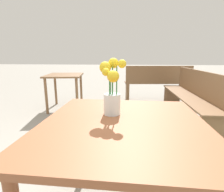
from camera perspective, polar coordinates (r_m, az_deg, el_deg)
table_front at (r=0.99m, az=3.74°, el=-13.52°), size 0.90×0.95×0.73m
flower_vase at (r=1.03m, az=-0.10°, el=1.34°), size 0.16×0.16×0.33m
bench_near at (r=3.09m, az=24.87°, el=0.62°), size 0.38×1.96×0.85m
bench_middle at (r=4.31m, az=14.71°, el=4.39°), size 1.58×0.50×0.85m
table_back at (r=3.67m, az=-15.22°, el=4.96°), size 0.79×0.88×0.71m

